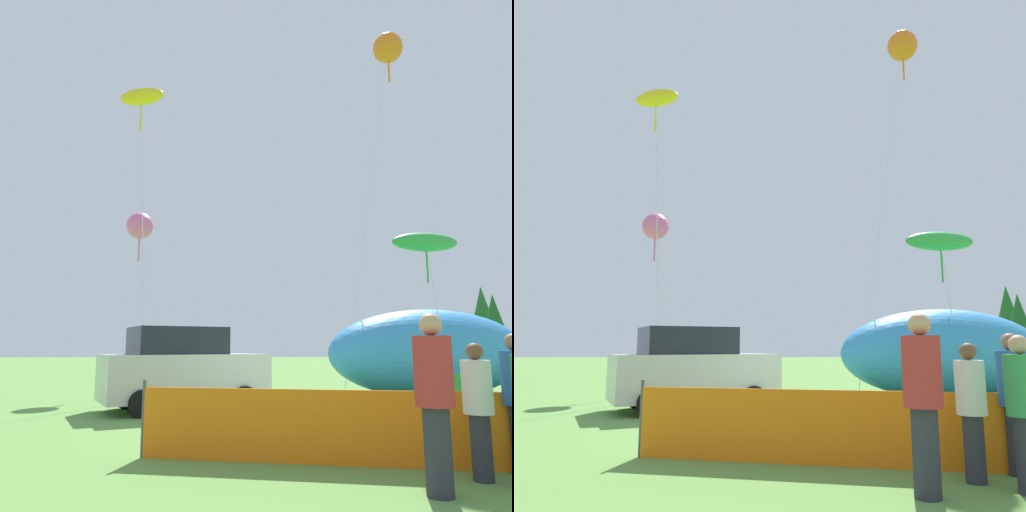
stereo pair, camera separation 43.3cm
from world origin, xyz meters
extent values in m
plane|color=#609342|center=(0.00, 0.00, 0.00)|extent=(120.00, 120.00, 0.00)
cube|color=#B7BCC1|center=(-2.78, 2.19, 0.80)|extent=(4.33, 3.21, 1.09)
cube|color=#1E232D|center=(-2.96, 2.12, 1.66)|extent=(2.64, 2.37, 0.65)
cylinder|color=black|center=(-2.01, 3.48, 0.30)|extent=(0.65, 0.47, 0.60)
cylinder|color=black|center=(-1.31, 1.86, 0.30)|extent=(0.65, 0.47, 0.60)
cylinder|color=black|center=(-4.25, 2.52, 0.30)|extent=(0.65, 0.47, 0.60)
cylinder|color=black|center=(-3.56, 0.90, 0.30)|extent=(0.65, 0.47, 0.60)
cube|color=#267F33|center=(3.40, 0.87, 0.45)|extent=(0.70, 0.70, 0.03)
cube|color=#267F33|center=(3.49, 0.63, 0.69)|extent=(0.49, 0.21, 0.48)
cylinder|color=#A5A5AD|center=(3.11, 1.00, 0.23)|extent=(0.02, 0.02, 0.45)
cylinder|color=#A5A5AD|center=(3.53, 1.17, 0.23)|extent=(0.02, 0.02, 0.45)
cylinder|color=#A5A5AD|center=(3.27, 0.58, 0.23)|extent=(0.02, 0.02, 0.45)
cylinder|color=#A5A5AD|center=(3.70, 0.74, 0.23)|extent=(0.02, 0.02, 0.45)
ellipsoid|color=#338CD8|center=(4.49, 4.76, 1.32)|extent=(7.46, 4.55, 2.64)
ellipsoid|color=white|center=(4.49, 4.76, 0.73)|extent=(4.86, 3.19, 1.19)
cube|color=orange|center=(0.31, -3.73, 0.48)|extent=(6.27, 1.39, 0.96)
cylinder|color=#4C4C51|center=(-2.82, -3.06, 0.53)|extent=(0.05, 0.05, 1.06)
cylinder|color=#2D2D38|center=(2.01, -4.15, 0.40)|extent=(0.25, 0.25, 0.81)
cylinder|color=#2D59A5|center=(2.01, -4.15, 1.14)|extent=(0.37, 0.37, 0.67)
sphere|color=#8C6647|center=(2.01, -4.15, 1.59)|extent=(0.22, 0.22, 0.22)
cylinder|color=#2D2D38|center=(1.35, -4.46, 0.37)|extent=(0.23, 0.23, 0.75)
cylinder|color=silver|center=(1.35, -4.46, 1.06)|extent=(0.34, 0.34, 0.62)
sphere|color=brown|center=(1.35, -4.46, 1.47)|extent=(0.20, 0.20, 0.20)
cylinder|color=#2D2D38|center=(0.61, -5.03, 0.45)|extent=(0.28, 0.28, 0.90)
cylinder|color=#B72D2D|center=(0.61, -5.03, 1.27)|extent=(0.41, 0.41, 0.75)
sphere|color=tan|center=(0.61, -5.03, 1.77)|extent=(0.24, 0.24, 0.24)
cylinder|color=#338C4C|center=(1.74, -4.90, 1.12)|extent=(0.36, 0.36, 0.66)
sphere|color=tan|center=(1.74, -4.90, 1.55)|extent=(0.21, 0.21, 0.21)
cylinder|color=silver|center=(4.35, 3.86, 2.39)|extent=(0.31, 1.88, 4.78)
ellipsoid|color=green|center=(4.50, 4.78, 4.77)|extent=(2.81, 1.79, 0.86)
cylinder|color=green|center=(4.50, 4.78, 4.07)|extent=(0.06, 0.06, 1.20)
cylinder|color=silver|center=(-4.58, 5.65, 5.19)|extent=(0.80, 1.48, 10.39)
ellipsoid|color=yellow|center=(-4.97, 6.38, 10.39)|extent=(2.08, 1.53, 0.90)
cylinder|color=yellow|center=(-4.97, 6.38, 9.69)|extent=(0.06, 0.06, 1.20)
cylinder|color=silver|center=(2.85, 5.46, 5.94)|extent=(1.90, 0.29, 11.89)
sphere|color=orange|center=(3.78, 5.33, 11.89)|extent=(1.03, 1.03, 1.03)
cylinder|color=orange|center=(3.78, 5.33, 11.19)|extent=(0.06, 0.06, 1.20)
cylinder|color=silver|center=(-4.45, 7.53, 2.92)|extent=(1.16, 0.42, 5.84)
sphere|color=pink|center=(-5.01, 7.33, 5.84)|extent=(0.96, 0.96, 0.96)
cylinder|color=pink|center=(-5.01, 7.33, 5.14)|extent=(0.06, 0.06, 1.20)
cylinder|color=brown|center=(19.94, 32.14, 0.79)|extent=(0.51, 0.51, 1.59)
cone|color=#236028|center=(19.94, 32.14, 4.13)|extent=(2.79, 2.79, 5.08)
cylinder|color=brown|center=(19.29, 29.03, 0.67)|extent=(0.43, 0.43, 1.35)
cone|color=#1E5623|center=(19.29, 29.03, 3.51)|extent=(2.38, 2.38, 4.32)
camera|label=1|loc=(-1.53, -10.45, 1.54)|focal=35.00mm
camera|label=2|loc=(-1.10, -10.46, 1.54)|focal=35.00mm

